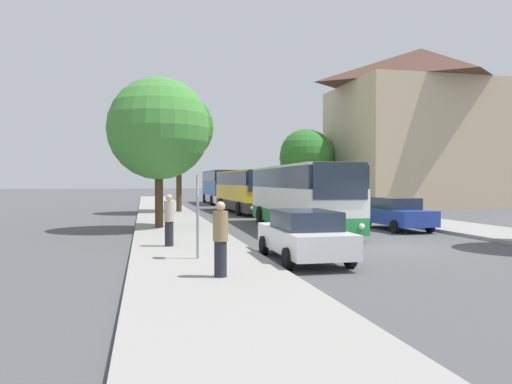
# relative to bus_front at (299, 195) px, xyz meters

# --- Properties ---
(ground_plane) EXTENTS (300.00, 300.00, 0.00)m
(ground_plane) POSITION_rel_bus_front_xyz_m (1.00, -7.67, -1.71)
(ground_plane) COLOR #4C4C4F
(ground_plane) RESTS_ON ground
(sidewalk_left) EXTENTS (4.00, 120.00, 0.15)m
(sidewalk_left) POSITION_rel_bus_front_xyz_m (-6.00, -7.67, -1.63)
(sidewalk_left) COLOR gray
(sidewalk_left) RESTS_ON ground_plane
(building_right_background) EXTENTS (15.95, 12.71, 15.63)m
(building_right_background) POSITION_rel_bus_front_xyz_m (19.42, 21.10, 6.11)
(building_right_background) COLOR #C6B28E
(building_right_background) RESTS_ON ground_plane
(bus_front) EXTENTS (3.00, 11.96, 3.19)m
(bus_front) POSITION_rel_bus_front_xyz_m (0.00, 0.00, 0.00)
(bus_front) COLOR #238942
(bus_front) RESTS_ON ground_plane
(bus_middle) EXTENTS (2.99, 11.55, 3.21)m
(bus_middle) POSITION_rel_bus_front_xyz_m (0.04, 13.75, 0.01)
(bus_middle) COLOR #2D2D2D
(bus_middle) RESTS_ON ground_plane
(bus_rear) EXTENTS (2.85, 11.37, 3.52)m
(bus_rear) POSITION_rel_bus_front_xyz_m (0.37, 29.06, 0.17)
(bus_rear) COLOR silver
(bus_rear) RESTS_ON ground_plane
(parked_car_left_curb) EXTENTS (2.05, 4.71, 1.55)m
(parked_car_left_curb) POSITION_rel_bus_front_xyz_m (-2.84, -9.49, -0.91)
(parked_car_left_curb) COLOR silver
(parked_car_left_curb) RESTS_ON ground_plane
(parked_car_right_near) EXTENTS (2.08, 4.61, 1.60)m
(parked_car_right_near) POSITION_rel_bus_front_xyz_m (4.70, -1.28, -0.89)
(parked_car_right_near) COLOR #233D9E
(parked_car_right_near) RESTS_ON ground_plane
(parked_car_right_far) EXTENTS (2.12, 4.25, 1.47)m
(parked_car_right_far) POSITION_rel_bus_front_xyz_m (4.61, 20.06, -0.93)
(parked_car_right_far) COLOR #236B38
(parked_car_right_far) RESTS_ON ground_plane
(bus_stop_sign) EXTENTS (0.08, 0.45, 2.47)m
(bus_stop_sign) POSITION_rel_bus_front_xyz_m (-6.03, -9.25, -0.03)
(bus_stop_sign) COLOR gray
(bus_stop_sign) RESTS_ON sidewalk_left
(pedestrian_waiting_near) EXTENTS (0.36, 0.36, 1.82)m
(pedestrian_waiting_near) POSITION_rel_bus_front_xyz_m (-6.72, -6.21, -0.64)
(pedestrian_waiting_near) COLOR #23232D
(pedestrian_waiting_near) RESTS_ON sidewalk_left
(pedestrian_waiting_far) EXTENTS (0.36, 0.36, 1.80)m
(pedestrian_waiting_far) POSITION_rel_bus_front_xyz_m (-5.80, -12.17, -0.65)
(pedestrian_waiting_far) COLOR #23232D
(pedestrian_waiting_far) RESTS_ON sidewalk_left
(tree_left_near) EXTENTS (5.22, 5.22, 8.91)m
(tree_left_near) POSITION_rel_bus_front_xyz_m (-5.00, 13.76, 4.72)
(tree_left_near) COLOR #47331E
(tree_left_near) RESTS_ON sidewalk_left
(tree_left_far) EXTENTS (5.02, 5.02, 7.37)m
(tree_left_far) POSITION_rel_bus_front_xyz_m (-6.84, 1.09, 3.29)
(tree_left_far) COLOR #47331E
(tree_left_far) RESTS_ON sidewalk_left
(tree_right_near) EXTENTS (5.86, 5.86, 7.63)m
(tree_right_near) POSITION_rel_bus_front_xyz_m (9.13, 25.75, 3.13)
(tree_right_near) COLOR #47331E
(tree_right_near) RESTS_ON sidewalk_right
(tree_right_mid) EXTENTS (4.79, 4.79, 7.20)m
(tree_right_mid) POSITION_rel_bus_front_xyz_m (7.34, 21.04, 3.23)
(tree_right_mid) COLOR #47331E
(tree_right_mid) RESTS_ON sidewalk_right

